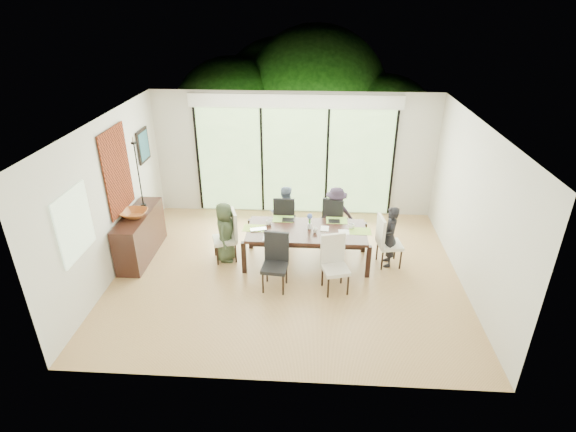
# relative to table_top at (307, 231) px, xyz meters

# --- Properties ---
(floor) EXTENTS (6.00, 5.00, 0.01)m
(floor) POSITION_rel_table_top_xyz_m (-0.33, -0.40, -0.64)
(floor) COLOR #996B3D
(floor) RESTS_ON ground
(ceiling) EXTENTS (6.00, 5.00, 0.01)m
(ceiling) POSITION_rel_table_top_xyz_m (-0.33, -0.40, 2.07)
(ceiling) COLOR white
(ceiling) RESTS_ON wall_back
(wall_back) EXTENTS (6.00, 0.02, 2.70)m
(wall_back) POSITION_rel_table_top_xyz_m (-0.33, 2.11, 0.71)
(wall_back) COLOR beige
(wall_back) RESTS_ON floor
(wall_front) EXTENTS (6.00, 0.02, 2.70)m
(wall_front) POSITION_rel_table_top_xyz_m (-0.33, -2.91, 0.71)
(wall_front) COLOR white
(wall_front) RESTS_ON floor
(wall_left) EXTENTS (0.02, 5.00, 2.70)m
(wall_left) POSITION_rel_table_top_xyz_m (-3.34, -0.40, 0.71)
(wall_left) COLOR beige
(wall_left) RESTS_ON floor
(wall_right) EXTENTS (0.02, 5.00, 2.70)m
(wall_right) POSITION_rel_table_top_xyz_m (2.68, -0.40, 0.71)
(wall_right) COLOR silver
(wall_right) RESTS_ON floor
(glass_doors) EXTENTS (4.20, 0.02, 2.30)m
(glass_doors) POSITION_rel_table_top_xyz_m (-0.33, 2.07, 0.56)
(glass_doors) COLOR #598C3F
(glass_doors) RESTS_ON wall_back
(blinds_header) EXTENTS (4.40, 0.06, 0.28)m
(blinds_header) POSITION_rel_table_top_xyz_m (-0.33, 2.06, 1.86)
(blinds_header) COLOR white
(blinds_header) RESTS_ON wall_back
(mullion_a) EXTENTS (0.05, 0.04, 2.30)m
(mullion_a) POSITION_rel_table_top_xyz_m (-2.43, 2.06, 0.56)
(mullion_a) COLOR black
(mullion_a) RESTS_ON wall_back
(mullion_b) EXTENTS (0.05, 0.04, 2.30)m
(mullion_b) POSITION_rel_table_top_xyz_m (-1.03, 2.06, 0.56)
(mullion_b) COLOR black
(mullion_b) RESTS_ON wall_back
(mullion_c) EXTENTS (0.05, 0.04, 2.30)m
(mullion_c) POSITION_rel_table_top_xyz_m (0.37, 2.06, 0.56)
(mullion_c) COLOR black
(mullion_c) RESTS_ON wall_back
(mullion_d) EXTENTS (0.05, 0.04, 2.30)m
(mullion_d) POSITION_rel_table_top_xyz_m (1.77, 2.06, 0.56)
(mullion_d) COLOR black
(mullion_d) RESTS_ON wall_back
(side_window) EXTENTS (0.02, 0.90, 1.00)m
(side_window) POSITION_rel_table_top_xyz_m (-3.30, -1.60, 0.86)
(side_window) COLOR #8CAD7F
(side_window) RESTS_ON wall_left
(deck) EXTENTS (6.00, 1.80, 0.10)m
(deck) POSITION_rel_table_top_xyz_m (-0.33, 3.00, -0.69)
(deck) COLOR brown
(deck) RESTS_ON ground
(rail_top) EXTENTS (6.00, 0.08, 0.06)m
(rail_top) POSITION_rel_table_top_xyz_m (-0.33, 3.80, -0.09)
(rail_top) COLOR brown
(rail_top) RESTS_ON deck
(foliage_left) EXTENTS (3.20, 3.20, 3.20)m
(foliage_left) POSITION_rel_table_top_xyz_m (-2.13, 4.80, 0.80)
(foliage_left) COLOR #14380F
(foliage_left) RESTS_ON ground
(foliage_mid) EXTENTS (4.00, 4.00, 4.00)m
(foliage_mid) POSITION_rel_table_top_xyz_m (0.07, 5.40, 1.16)
(foliage_mid) COLOR #14380F
(foliage_mid) RESTS_ON ground
(foliage_right) EXTENTS (2.80, 2.80, 2.80)m
(foliage_right) POSITION_rel_table_top_xyz_m (1.87, 4.60, 0.62)
(foliage_right) COLOR #14380F
(foliage_right) RESTS_ON ground
(foliage_far) EXTENTS (3.60, 3.60, 3.60)m
(foliage_far) POSITION_rel_table_top_xyz_m (-0.93, 6.10, 0.98)
(foliage_far) COLOR #14380F
(foliage_far) RESTS_ON ground
(table_top) EXTENTS (2.12, 0.97, 0.05)m
(table_top) POSITION_rel_table_top_xyz_m (0.00, 0.00, 0.00)
(table_top) COLOR black
(table_top) RESTS_ON floor
(table_apron) EXTENTS (1.95, 0.80, 0.09)m
(table_apron) POSITION_rel_table_top_xyz_m (0.00, 0.00, -0.08)
(table_apron) COLOR black
(table_apron) RESTS_ON floor
(table_leg_fl) EXTENTS (0.08, 0.08, 0.61)m
(table_leg_fl) POSITION_rel_table_top_xyz_m (-1.08, -0.43, -0.33)
(table_leg_fl) COLOR black
(table_leg_fl) RESTS_ON floor
(table_leg_fr) EXTENTS (0.08, 0.08, 0.61)m
(table_leg_fr) POSITION_rel_table_top_xyz_m (1.08, -0.43, -0.33)
(table_leg_fr) COLOR black
(table_leg_fr) RESTS_ON floor
(table_leg_bl) EXTENTS (0.08, 0.08, 0.61)m
(table_leg_bl) POSITION_rel_table_top_xyz_m (-1.08, 0.43, -0.33)
(table_leg_bl) COLOR black
(table_leg_bl) RESTS_ON floor
(table_leg_br) EXTENTS (0.08, 0.08, 0.61)m
(table_leg_br) POSITION_rel_table_top_xyz_m (1.08, 0.43, -0.33)
(table_leg_br) COLOR black
(table_leg_br) RESTS_ON floor
(chair_left_end) EXTENTS (0.52, 0.52, 0.97)m
(chair_left_end) POSITION_rel_table_top_xyz_m (-1.50, 0.00, -0.15)
(chair_left_end) COLOR white
(chair_left_end) RESTS_ON floor
(chair_right_end) EXTENTS (0.46, 0.46, 0.97)m
(chair_right_end) POSITION_rel_table_top_xyz_m (1.50, 0.00, -0.15)
(chair_right_end) COLOR white
(chair_right_end) RESTS_ON floor
(chair_far_left) EXTENTS (0.41, 0.41, 0.97)m
(chair_far_left) POSITION_rel_table_top_xyz_m (-0.45, 0.85, -0.15)
(chair_far_left) COLOR black
(chair_far_left) RESTS_ON floor
(chair_far_right) EXTENTS (0.52, 0.52, 0.97)m
(chair_far_right) POSITION_rel_table_top_xyz_m (0.55, 0.85, -0.15)
(chair_far_right) COLOR black
(chair_far_right) RESTS_ON floor
(chair_near_left) EXTENTS (0.45, 0.45, 0.97)m
(chair_near_left) POSITION_rel_table_top_xyz_m (-0.50, -0.87, -0.15)
(chair_near_left) COLOR black
(chair_near_left) RESTS_ON floor
(chair_near_right) EXTENTS (0.50, 0.50, 0.97)m
(chair_near_right) POSITION_rel_table_top_xyz_m (0.50, -0.87, -0.15)
(chair_near_right) COLOR silver
(chair_near_right) RESTS_ON floor
(person_left_end) EXTENTS (0.39, 0.56, 1.14)m
(person_left_end) POSITION_rel_table_top_xyz_m (-1.48, 0.00, -0.07)
(person_left_end) COLOR #3C4C32
(person_left_end) RESTS_ON floor
(person_right_end) EXTENTS (0.35, 0.54, 1.14)m
(person_right_end) POSITION_rel_table_top_xyz_m (1.48, 0.00, -0.07)
(person_right_end) COLOR black
(person_right_end) RESTS_ON floor
(person_far_left) EXTENTS (0.57, 0.40, 1.14)m
(person_far_left) POSITION_rel_table_top_xyz_m (-0.45, 0.83, -0.07)
(person_far_left) COLOR #7083A2
(person_far_left) RESTS_ON floor
(person_far_right) EXTENTS (0.60, 0.45, 1.14)m
(person_far_right) POSITION_rel_table_top_xyz_m (0.55, 0.83, -0.07)
(person_far_right) COLOR #2B2030
(person_far_right) RESTS_ON floor
(placemat_left) EXTENTS (0.39, 0.28, 0.01)m
(placemat_left) POSITION_rel_table_top_xyz_m (-0.95, 0.00, 0.03)
(placemat_left) COLOR #8EAA3C
(placemat_left) RESTS_ON table_top
(placemat_right) EXTENTS (0.39, 0.28, 0.01)m
(placemat_right) POSITION_rel_table_top_xyz_m (0.95, 0.00, 0.03)
(placemat_right) COLOR #8BB641
(placemat_right) RESTS_ON table_top
(placemat_far_l) EXTENTS (0.39, 0.28, 0.01)m
(placemat_far_l) POSITION_rel_table_top_xyz_m (-0.45, 0.40, 0.03)
(placemat_far_l) COLOR #7EB741
(placemat_far_l) RESTS_ON table_top
(placemat_far_r) EXTENTS (0.39, 0.28, 0.01)m
(placemat_far_r) POSITION_rel_table_top_xyz_m (0.55, 0.40, 0.03)
(placemat_far_r) COLOR #82B741
(placemat_far_r) RESTS_ON table_top
(placemat_paper) EXTENTS (0.39, 0.28, 0.01)m
(placemat_paper) POSITION_rel_table_top_xyz_m (-0.55, -0.30, 0.03)
(placemat_paper) COLOR white
(placemat_paper) RESTS_ON table_top
(tablet_far_l) EXTENTS (0.23, 0.16, 0.01)m
(tablet_far_l) POSITION_rel_table_top_xyz_m (-0.35, 0.35, 0.04)
(tablet_far_l) COLOR black
(tablet_far_l) RESTS_ON table_top
(tablet_far_r) EXTENTS (0.21, 0.15, 0.01)m
(tablet_far_r) POSITION_rel_table_top_xyz_m (0.50, 0.35, 0.04)
(tablet_far_r) COLOR black
(tablet_far_r) RESTS_ON table_top
(papers) EXTENTS (0.27, 0.19, 0.00)m
(papers) POSITION_rel_table_top_xyz_m (0.70, -0.05, 0.03)
(papers) COLOR white
(papers) RESTS_ON table_top
(platter_base) EXTENTS (0.23, 0.23, 0.02)m
(platter_base) POSITION_rel_table_top_xyz_m (-0.55, -0.30, 0.04)
(platter_base) COLOR white
(platter_base) RESTS_ON table_top
(platter_snacks) EXTENTS (0.18, 0.18, 0.01)m
(platter_snacks) POSITION_rel_table_top_xyz_m (-0.55, -0.30, 0.06)
(platter_snacks) COLOR orange
(platter_snacks) RESTS_ON table_top
(vase) EXTENTS (0.07, 0.07, 0.11)m
(vase) POSITION_rel_table_top_xyz_m (0.05, 0.05, 0.08)
(vase) COLOR silver
(vase) RESTS_ON table_top
(hyacinth_stems) EXTENTS (0.04, 0.04, 0.14)m
(hyacinth_stems) POSITION_rel_table_top_xyz_m (0.05, 0.05, 0.19)
(hyacinth_stems) COLOR #337226
(hyacinth_stems) RESTS_ON table_top
(hyacinth_blooms) EXTENTS (0.10, 0.10, 0.10)m
(hyacinth_blooms) POSITION_rel_table_top_xyz_m (0.05, 0.05, 0.27)
(hyacinth_blooms) COLOR #4A60BA
(hyacinth_blooms) RESTS_ON table_top
(laptop) EXTENTS (0.33, 0.26, 0.02)m
(laptop) POSITION_rel_table_top_xyz_m (-0.85, -0.10, 0.04)
(laptop) COLOR silver
(laptop) RESTS_ON table_top
(cup_a) EXTENTS (0.15, 0.15, 0.08)m
(cup_a) POSITION_rel_table_top_xyz_m (-0.70, 0.15, 0.07)
(cup_a) COLOR white
(cup_a) RESTS_ON table_top
(cup_b) EXTENTS (0.11, 0.11, 0.08)m
(cup_b) POSITION_rel_table_top_xyz_m (0.15, -0.10, 0.07)
(cup_b) COLOR white
(cup_b) RESTS_ON table_top
(cup_c) EXTENTS (0.15, 0.15, 0.08)m
(cup_c) POSITION_rel_table_top_xyz_m (0.80, 0.10, 0.07)
(cup_c) COLOR white
(cup_c) RESTS_ON table_top
(book) EXTENTS (0.16, 0.21, 0.02)m
(book) POSITION_rel_table_top_xyz_m (0.25, 0.05, 0.03)
(book) COLOR white
(book) RESTS_ON table_top
(sideboard) EXTENTS (0.43, 1.54, 0.87)m
(sideboard) POSITION_rel_table_top_xyz_m (-3.09, 0.03, -0.20)
(sideboard) COLOR black
(sideboard) RESTS_ON floor
(bowl) EXTENTS (0.46, 0.46, 0.11)m
(bowl) POSITION_rel_table_top_xyz_m (-3.09, -0.07, 0.29)
(bowl) COLOR #9C5222
(bowl) RESTS_ON sideboard
(candlestick_base) EXTENTS (0.10, 0.10, 0.04)m
(candlestick_base) POSITION_rel_table_top_xyz_m (-3.09, 0.38, 0.25)
(candlestick_base) COLOR black
(candlestick_base) RESTS_ON sideboard
(candlestick_shaft) EXTENTS (0.02, 0.02, 1.21)m
(candlestick_shaft) POSITION_rel_table_top_xyz_m (-3.09, 0.38, 0.86)
(candlestick_shaft) COLOR black
(candlestick_shaft) RESTS_ON sideboard
(candlestick_pan) EXTENTS (0.10, 0.10, 0.03)m
(candlestick_pan) POSITION_rel_table_top_xyz_m (-3.09, 0.38, 1.46)
(candlestick_pan) COLOR black
(candlestick_pan) RESTS_ON sideboard
(candle) EXTENTS (0.03, 0.03, 0.10)m
(candle) POSITION_rel_table_top_xyz_m (-3.09, 0.38, 1.51)
(candle) COLOR silver
(candle) RESTS_ON sideboard
(tapestry) EXTENTS (0.02, 1.00, 1.50)m
(tapestry) POSITION_rel_table_top_xyz_m (-3.30, 0.00, 1.06)
(tapestry) COLOR maroon
(tapestry) RESTS_ON wall_left
(art_frame) EXTENTS (0.03, 0.55, 0.65)m
(art_frame) POSITION_rel_table_top_xyz_m (-3.30, 1.30, 1.11)
(art_frame) COLOR black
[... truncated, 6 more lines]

